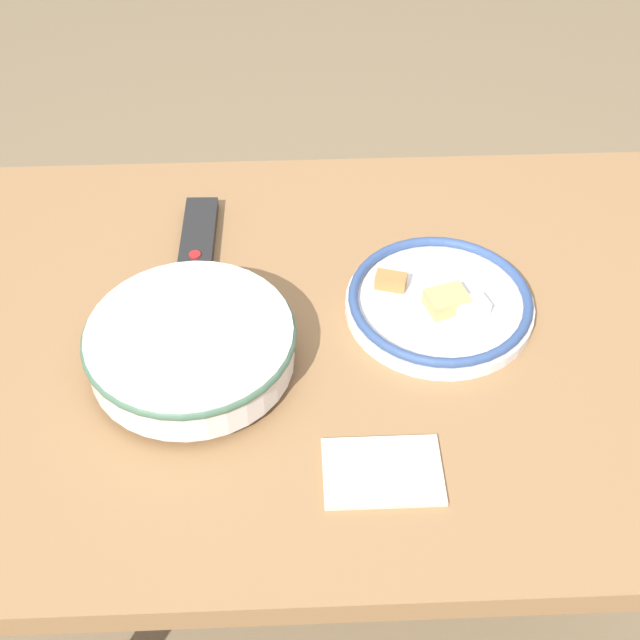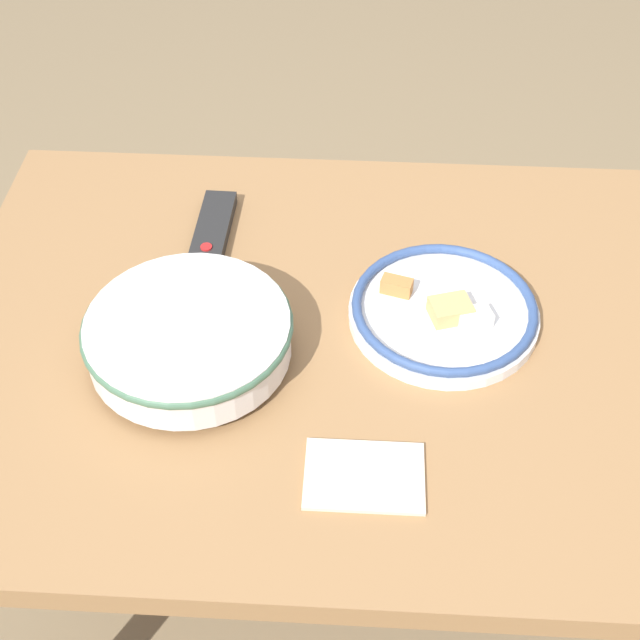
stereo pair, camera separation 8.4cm
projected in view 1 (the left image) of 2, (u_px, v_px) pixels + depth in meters
The scene contains 6 objects.
ground_plane at pixel (334, 581), 1.78m from camera, with size 8.00×8.00×0.00m, color #7F6B4C.
dining_table at pixel (338, 375), 1.33m from camera, with size 1.13×0.83×0.72m.
noodle_bowl at pixel (191, 346), 1.18m from camera, with size 0.28×0.28×0.07m.
food_plate at pixel (440, 302), 1.28m from camera, with size 0.27×0.27×0.04m.
tv_remote at pixel (199, 236), 1.39m from camera, with size 0.06×0.17×0.02m.
folded_napkin at pixel (383, 471), 1.09m from camera, with size 0.15×0.10×0.01m.
Camera 1 is at (-0.06, -0.87, 1.63)m, focal length 50.00 mm.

